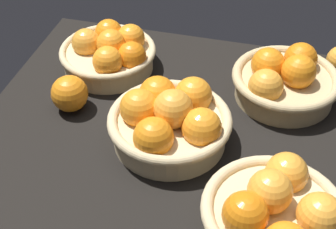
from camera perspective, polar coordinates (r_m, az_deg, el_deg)
The scene contains 6 objects.
market_tray at distance 106.35cm, azimuth 1.09°, elevation -2.17°, with size 84.00×72.00×3.00cm, color black.
basket_center at distance 99.31cm, azimuth 0.18°, elevation -0.70°, with size 24.95×24.95×12.70cm.
basket_near_left at distance 113.53cm, azimuth 13.14°, elevation 3.89°, with size 23.92×23.92×11.71cm.
basket_far_left at distance 86.22cm, azimuth 12.22°, elevation -10.95°, with size 24.62×24.62×11.76cm.
basket_near_right at distance 120.39cm, azimuth -6.64°, elevation 7.02°, with size 22.96×22.96×10.75cm.
loose_orange_back_gap at distance 109.83cm, azimuth -11.16°, elevation 2.36°, with size 8.04×8.04×8.04cm, color orange.
Camera 1 is at (-17.66, 75.40, 74.39)cm, focal length 53.44 mm.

